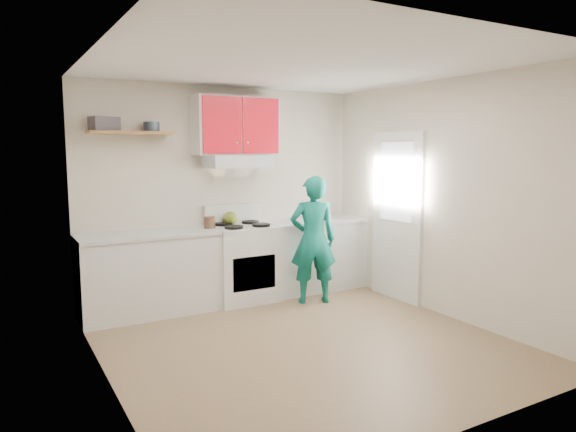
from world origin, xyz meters
TOP-DOWN VIEW (x-y plane):
  - floor at (0.00, 0.00)m, footprint 3.80×3.80m
  - ceiling at (0.00, 0.00)m, footprint 3.60×3.80m
  - back_wall at (0.00, 1.90)m, footprint 3.60×0.04m
  - front_wall at (0.00, -1.90)m, footprint 3.60×0.04m
  - left_wall at (-1.80, 0.00)m, footprint 0.04×3.80m
  - right_wall at (1.80, 0.00)m, footprint 0.04×3.80m
  - door at (1.78, 0.70)m, footprint 0.05×0.85m
  - door_glass at (1.75, 0.70)m, footprint 0.01×0.55m
  - counter_left at (-1.04, 1.60)m, footprint 1.52×0.60m
  - counter_right at (1.14, 1.60)m, footprint 1.32×0.60m
  - stove at (0.10, 1.57)m, footprint 0.76×0.65m
  - range_hood at (0.10, 1.68)m, footprint 0.76×0.44m
  - upper_cabinets at (0.10, 1.73)m, footprint 1.02×0.33m
  - shelf at (-1.15, 1.75)m, footprint 0.90×0.30m
  - books at (-1.43, 1.74)m, footprint 0.32×0.26m
  - tin at (-0.91, 1.79)m, footprint 0.20×0.20m
  - kettle at (0.01, 1.73)m, footprint 0.22×0.22m
  - crock at (-0.32, 1.58)m, footprint 0.13×0.13m
  - cutting_board at (0.72, 1.59)m, footprint 0.37×0.31m
  - silicone_mat at (1.40, 1.57)m, footprint 0.30×0.25m
  - person at (0.79, 1.06)m, footprint 0.65×0.55m

SIDE VIEW (x-z plane):
  - floor at x=0.00m, z-range 0.00..0.00m
  - counter_left at x=-1.04m, z-range 0.00..0.90m
  - counter_right at x=1.14m, z-range 0.00..0.90m
  - stove at x=0.10m, z-range 0.00..0.92m
  - person at x=0.79m, z-range 0.00..1.53m
  - silicone_mat at x=1.40m, z-range 0.90..0.91m
  - cutting_board at x=0.72m, z-range 0.90..0.92m
  - crock at x=-0.32m, z-range 0.90..1.06m
  - kettle at x=0.01m, z-range 0.92..1.08m
  - door at x=1.78m, z-range 0.00..2.05m
  - back_wall at x=0.00m, z-range 0.00..2.60m
  - front_wall at x=0.00m, z-range 0.00..2.60m
  - left_wall at x=-1.80m, z-range 0.00..2.60m
  - right_wall at x=1.80m, z-range 0.00..2.60m
  - door_glass at x=1.75m, z-range 0.98..1.92m
  - range_hood at x=0.10m, z-range 1.62..1.77m
  - shelf at x=-1.15m, z-range 2.00..2.04m
  - tin at x=-0.91m, z-range 2.04..2.15m
  - books at x=-1.43m, z-range 2.04..2.18m
  - upper_cabinets at x=0.10m, z-range 1.77..2.47m
  - ceiling at x=0.00m, z-range 2.58..2.62m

